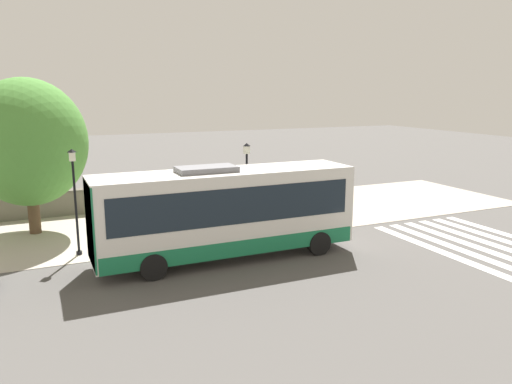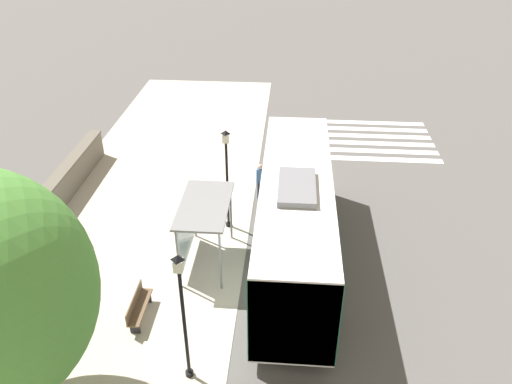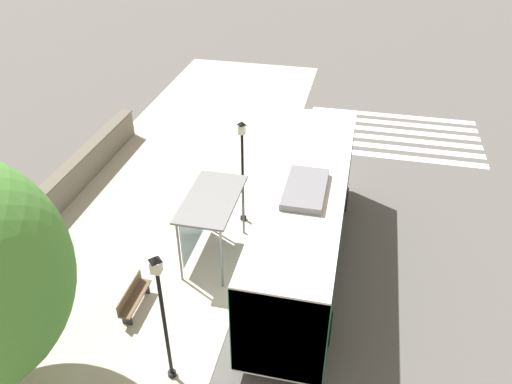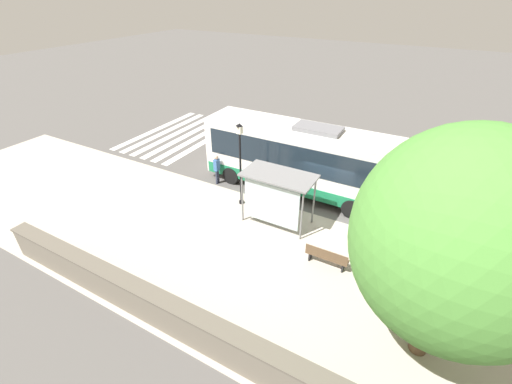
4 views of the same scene
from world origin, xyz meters
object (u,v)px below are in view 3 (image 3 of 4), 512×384
object	(u,v)px
street_lamp_far	(163,311)
pedestrian	(282,172)
bus_shelter	(207,207)
bench	(134,297)
street_lamp_near	(242,165)
bus	(306,220)

from	to	relation	value
street_lamp_far	pedestrian	bearing A→B (deg)	82.00
bus_shelter	bench	size ratio (longest dim) A/B	1.90
bench	street_lamp_near	bearing A→B (deg)	66.98
bus_shelter	street_lamp_far	distance (m)	5.26
bench	street_lamp_near	distance (m)	6.23
street_lamp_far	bus_shelter	bearing A→B (deg)	95.05
bus	street_lamp_near	size ratio (longest dim) A/B	2.40
pedestrian	street_lamp_near	size ratio (longest dim) A/B	0.40
bus	pedestrian	distance (m)	4.75
bus	bench	bearing A→B (deg)	-146.61
bus	bus_shelter	bearing A→B (deg)	-176.01
bus	street_lamp_near	bearing A→B (deg)	142.44
street_lamp_near	pedestrian	bearing A→B (deg)	63.03
bench	street_lamp_far	size ratio (longest dim) A/B	0.39
bus_shelter	bench	bearing A→B (deg)	-117.78
bus	bench	distance (m)	6.19
bus_shelter	street_lamp_far	world-z (taller)	street_lamp_far
bench	street_lamp_far	xyz separation A→B (m)	(2.08, -2.15, 2.15)
bus	bus_shelter	xyz separation A→B (m)	(-3.39, -0.24, 0.15)
bus	street_lamp_near	xyz separation A→B (m)	(-2.72, 2.09, 0.61)
pedestrian	bench	world-z (taller)	pedestrian
bus	street_lamp_far	bearing A→B (deg)	-118.28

